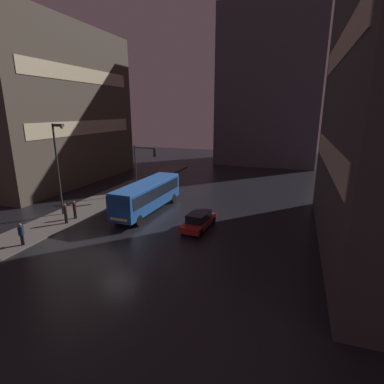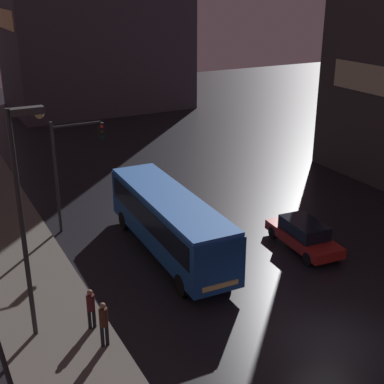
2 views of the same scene
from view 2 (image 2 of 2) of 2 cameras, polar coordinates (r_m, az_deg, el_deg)
The scene contains 8 objects.
ground_plane at distance 21.50m, azimuth 14.63°, elevation -15.30°, with size 120.00×120.00×0.00m, color black.
sidewalk_left at distance 25.75m, azimuth -16.90°, elevation -8.75°, with size 4.00×48.00×0.15m.
bus_near at distance 26.07m, azimuth -2.42°, elevation -2.85°, with size 2.76×10.40×3.10m.
car_taxi at distance 27.67m, azimuth 11.81°, elevation -4.45°, with size 2.10×4.68×1.48m.
pedestrian_near at distance 20.12m, azimuth -9.40°, elevation -13.44°, with size 0.36×0.36×1.83m.
pedestrian_mid at distance 21.17m, azimuth -10.74°, elevation -11.88°, with size 0.44×0.44×1.69m.
traffic_light_main at distance 28.74m, azimuth -12.64°, elevation 3.64°, with size 2.84×0.35×6.10m.
street_lamp_sidewalk at distance 19.28m, azimuth -17.41°, elevation -0.31°, with size 1.25×0.36×8.69m.
Camera 2 is at (-12.40, -12.23, 12.60)m, focal length 50.00 mm.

